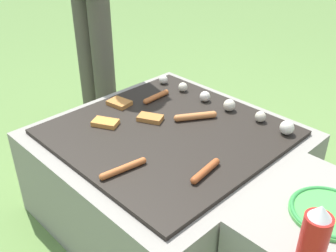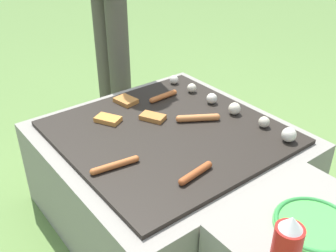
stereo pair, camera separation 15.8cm
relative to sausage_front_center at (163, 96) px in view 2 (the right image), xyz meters
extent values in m
plane|color=#608442|center=(0.24, -0.16, -0.43)|extent=(14.00, 14.00, 0.00)
cube|color=gray|center=(0.24, -0.16, -0.23)|extent=(0.94, 0.94, 0.40)
cube|color=black|center=(0.24, -0.16, -0.02)|extent=(0.82, 0.82, 0.02)
cylinder|color=#4C473D|center=(-0.68, 0.08, -0.01)|extent=(0.12, 0.12, 0.84)
cylinder|color=#4C473D|center=(-0.53, 0.08, -0.01)|extent=(0.12, 0.12, 0.84)
cylinder|color=#B7602D|center=(0.00, 0.00, 0.00)|extent=(0.03, 0.14, 0.03)
sphere|color=#B7602D|center=(0.00, 0.07, 0.00)|extent=(0.03, 0.03, 0.03)
sphere|color=#B7602D|center=(0.00, -0.07, 0.00)|extent=(0.03, 0.03, 0.03)
cylinder|color=#A34C23|center=(0.54, -0.27, 0.00)|extent=(0.04, 0.14, 0.03)
sphere|color=#A34C23|center=(0.55, -0.34, 0.00)|extent=(0.03, 0.03, 0.03)
sphere|color=#A34C23|center=(0.53, -0.21, 0.00)|extent=(0.03, 0.03, 0.03)
cylinder|color=#B7602D|center=(0.33, -0.46, 0.00)|extent=(0.05, 0.16, 0.02)
sphere|color=#B7602D|center=(0.32, -0.54, 0.00)|extent=(0.02, 0.02, 0.02)
sphere|color=#B7602D|center=(0.35, -0.39, 0.00)|extent=(0.02, 0.02, 0.02)
cylinder|color=#C6753D|center=(0.26, -0.01, 0.00)|extent=(0.11, 0.15, 0.03)
sphere|color=#C6753D|center=(0.22, -0.08, 0.00)|extent=(0.03, 0.03, 0.03)
sphere|color=#C6753D|center=(0.30, 0.06, 0.00)|extent=(0.03, 0.03, 0.03)
cube|color=#B27033|center=(-0.07, -0.16, 0.00)|extent=(0.11, 0.09, 0.02)
cube|color=#D18438|center=(0.03, -0.32, 0.00)|extent=(0.12, 0.10, 0.02)
cube|color=#B27033|center=(0.13, -0.16, 0.00)|extent=(0.12, 0.10, 0.02)
sphere|color=silver|center=(-0.11, 0.15, 0.01)|extent=(0.04, 0.04, 0.04)
sphere|color=beige|center=(0.03, 0.15, 0.01)|extent=(0.04, 0.04, 0.04)
sphere|color=silver|center=(0.17, 0.15, 0.01)|extent=(0.05, 0.05, 0.05)
sphere|color=beige|center=(0.31, 0.15, 0.01)|extent=(0.05, 0.05, 0.05)
sphere|color=beige|center=(0.46, 0.17, 0.01)|extent=(0.05, 0.05, 0.05)
sphere|color=silver|center=(0.59, 0.16, 0.02)|extent=(0.06, 0.06, 0.06)
cylinder|color=#4CB24C|center=(0.93, -0.17, -0.01)|extent=(0.23, 0.23, 0.01)
torus|color=#338C3F|center=(0.93, -0.17, 0.00)|extent=(0.23, 0.23, 0.01)
cone|color=white|center=(0.98, -0.37, 0.16)|extent=(0.06, 0.06, 0.04)
camera|label=1|loc=(1.22, -1.12, 0.80)|focal=42.00mm
camera|label=2|loc=(1.33, -1.00, 0.80)|focal=42.00mm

